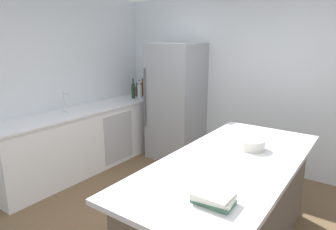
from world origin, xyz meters
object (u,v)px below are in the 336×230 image
object	(u,v)px
whiskey_bottle	(143,89)
cookbook_stack	(213,198)
soda_bottle	(140,91)
mixing_bowl	(251,144)
syrup_bottle	(137,91)
refrigerator	(176,102)
kitchen_island	(228,208)
wine_bottle	(133,91)
sink_faucet	(64,102)

from	to	relation	value
whiskey_bottle	cookbook_stack	bearing A→B (deg)	-43.14
soda_bottle	mixing_bowl	size ratio (longest dim) A/B	1.27
syrup_bottle	soda_bottle	bearing A→B (deg)	-33.21
refrigerator	cookbook_stack	xyz separation A→B (m)	(1.90, -2.41, 0.03)
refrigerator	soda_bottle	distance (m)	0.76
kitchen_island	mixing_bowl	world-z (taller)	mixing_bowl
syrup_bottle	mixing_bowl	size ratio (longest dim) A/B	0.96
cookbook_stack	refrigerator	bearing A→B (deg)	128.28
refrigerator	syrup_bottle	xyz separation A→B (m)	(-0.89, 0.06, 0.08)
kitchen_island	soda_bottle	bearing A→B (deg)	145.85
refrigerator	soda_bottle	xyz separation A→B (m)	(-0.76, -0.03, 0.11)
soda_bottle	mixing_bowl	distance (m)	2.83
cookbook_stack	soda_bottle	bearing A→B (deg)	138.13
refrigerator	whiskey_bottle	world-z (taller)	refrigerator
syrup_bottle	cookbook_stack	distance (m)	3.73
soda_bottle	mixing_bowl	bearing A→B (deg)	-27.57
whiskey_bottle	syrup_bottle	xyz separation A→B (m)	(-0.05, -0.10, -0.03)
wine_bottle	kitchen_island	bearing A→B (deg)	-31.97
sink_faucet	mixing_bowl	xyz separation A→B (m)	(2.65, 0.13, -0.11)
refrigerator	mixing_bowl	world-z (taller)	refrigerator
sink_faucet	whiskey_bottle	xyz separation A→B (m)	(0.05, 1.64, -0.03)
soda_bottle	cookbook_stack	xyz separation A→B (m)	(2.66, -2.38, -0.09)
syrup_bottle	soda_bottle	xyz separation A→B (m)	(0.14, -0.09, 0.03)
refrigerator	soda_bottle	bearing A→B (deg)	-177.77
mixing_bowl	sink_faucet	bearing A→B (deg)	-177.09
refrigerator	cookbook_stack	size ratio (longest dim) A/B	6.86
whiskey_bottle	wine_bottle	xyz separation A→B (m)	(0.03, -0.29, 0.01)
refrigerator	cookbook_stack	world-z (taller)	refrigerator
refrigerator	sink_faucet	world-z (taller)	refrigerator
refrigerator	syrup_bottle	distance (m)	0.90
sink_faucet	whiskey_bottle	size ratio (longest dim) A/B	0.95
wine_bottle	cookbook_stack	bearing A→B (deg)	-40.06
refrigerator	sink_faucet	bearing A→B (deg)	-121.26
kitchen_island	soda_bottle	distance (m)	3.04
kitchen_island	cookbook_stack	xyz separation A→B (m)	(0.19, -0.71, 0.49)
soda_bottle	cookbook_stack	size ratio (longest dim) A/B	1.15
kitchen_island	soda_bottle	world-z (taller)	soda_bottle
refrigerator	whiskey_bottle	bearing A→B (deg)	169.04
refrigerator	soda_bottle	size ratio (longest dim) A/B	5.95
whiskey_bottle	soda_bottle	distance (m)	0.21
soda_bottle	wine_bottle	xyz separation A→B (m)	(-0.06, -0.09, 0.01)
whiskey_bottle	wine_bottle	world-z (taller)	wine_bottle
kitchen_island	whiskey_bottle	distance (m)	3.22
wine_bottle	mixing_bowl	xyz separation A→B (m)	(2.57, -1.22, -0.09)
soda_bottle	cookbook_stack	bearing A→B (deg)	-41.87
syrup_bottle	cookbook_stack	world-z (taller)	syrup_bottle
kitchen_island	wine_bottle	bearing A→B (deg)	148.03
sink_faucet	wine_bottle	size ratio (longest dim) A/B	0.86
kitchen_island	refrigerator	distance (m)	2.46
refrigerator	mixing_bowl	xyz separation A→B (m)	(1.76, -1.34, 0.04)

